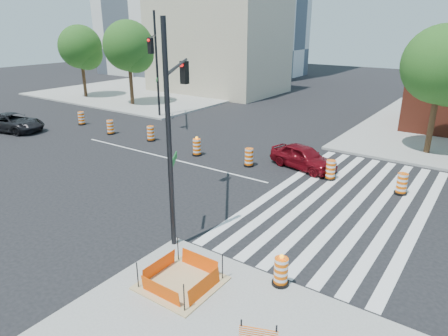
% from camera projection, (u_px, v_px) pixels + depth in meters
% --- Properties ---
extents(ground, '(120.00, 120.00, 0.00)m').
position_uv_depth(ground, '(166.00, 158.00, 23.97)').
color(ground, black).
rests_on(ground, ground).
extents(sidewalk_nw, '(22.00, 22.00, 0.15)m').
position_uv_depth(sidewalk_nw, '(158.00, 90.00, 47.51)').
color(sidewalk_nw, gray).
rests_on(sidewalk_nw, ground).
extents(crosswalk_east, '(6.75, 13.50, 0.01)m').
position_uv_depth(crosswalk_east, '(345.00, 202.00, 18.06)').
color(crosswalk_east, silver).
rests_on(crosswalk_east, ground).
extents(lane_centerline, '(14.00, 0.12, 0.01)m').
position_uv_depth(lane_centerline, '(166.00, 158.00, 23.97)').
color(lane_centerline, silver).
rests_on(lane_centerline, ground).
extents(excavation_pit, '(2.20, 2.20, 0.90)m').
position_uv_depth(excavation_pit, '(181.00, 282.00, 12.12)').
color(excavation_pit, tan).
rests_on(excavation_pit, ground).
extents(beige_midrise, '(14.00, 10.00, 10.00)m').
position_uv_depth(beige_midrise, '(218.00, 47.00, 45.66)').
color(beige_midrise, tan).
rests_on(beige_midrise, ground).
extents(red_coupe, '(4.15, 2.45, 1.32)m').
position_uv_depth(red_coupe, '(303.00, 157.00, 22.02)').
color(red_coupe, '#60080F').
rests_on(red_coupe, ground).
extents(dark_suv, '(5.21, 3.33, 1.34)m').
position_uv_depth(dark_suv, '(13.00, 122.00, 29.61)').
color(dark_suv, black).
rests_on(dark_suv, ground).
extents(signal_pole_se, '(3.34, 4.90, 7.68)m').
position_uv_depth(signal_pole_se, '(175.00, 109.00, 14.31)').
color(signal_pole_se, black).
rests_on(signal_pole_se, ground).
extents(signal_pole_nw, '(4.27, 4.93, 8.43)m').
position_uv_depth(signal_pole_nw, '(155.00, 57.00, 30.91)').
color(signal_pole_nw, black).
rests_on(signal_pole_nw, ground).
extents(pit_drum, '(0.53, 0.53, 1.04)m').
position_uv_depth(pit_drum, '(281.00, 272.00, 11.97)').
color(pit_drum, black).
rests_on(pit_drum, ground).
extents(tree_north_a, '(4.41, 4.41, 7.50)m').
position_uv_depth(tree_north_a, '(81.00, 49.00, 41.39)').
color(tree_north_a, '#382314').
rests_on(tree_north_a, ground).
extents(tree_north_b, '(4.68, 4.68, 7.96)m').
position_uv_depth(tree_north_b, '(129.00, 49.00, 37.39)').
color(tree_north_b, '#382314').
rests_on(tree_north_b, ground).
extents(tree_north_c, '(4.50, 4.50, 7.65)m').
position_uv_depth(tree_north_c, '(442.00, 69.00, 22.80)').
color(tree_north_c, '#382314').
rests_on(tree_north_c, ground).
extents(median_drum_0, '(0.60, 0.60, 1.02)m').
position_uv_depth(median_drum_0, '(81.00, 119.00, 31.59)').
color(median_drum_0, black).
rests_on(median_drum_0, ground).
extents(median_drum_1, '(0.60, 0.60, 1.02)m').
position_uv_depth(median_drum_1, '(110.00, 128.00, 28.91)').
color(median_drum_1, black).
rests_on(median_drum_1, ground).
extents(median_drum_2, '(0.60, 0.60, 1.02)m').
position_uv_depth(median_drum_2, '(151.00, 134.00, 27.25)').
color(median_drum_2, black).
rests_on(median_drum_2, ground).
extents(median_drum_3, '(0.60, 0.60, 1.18)m').
position_uv_depth(median_drum_3, '(197.00, 148.00, 24.26)').
color(median_drum_3, black).
rests_on(median_drum_3, ground).
extents(median_drum_4, '(0.60, 0.60, 1.02)m').
position_uv_depth(median_drum_4, '(249.00, 158.00, 22.43)').
color(median_drum_4, black).
rests_on(median_drum_4, ground).
extents(median_drum_5, '(0.60, 0.60, 1.02)m').
position_uv_depth(median_drum_5, '(330.00, 171.00, 20.50)').
color(median_drum_5, black).
rests_on(median_drum_5, ground).
extents(median_drum_6, '(0.60, 0.60, 1.02)m').
position_uv_depth(median_drum_6, '(402.00, 185.00, 18.73)').
color(median_drum_6, black).
rests_on(median_drum_6, ground).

